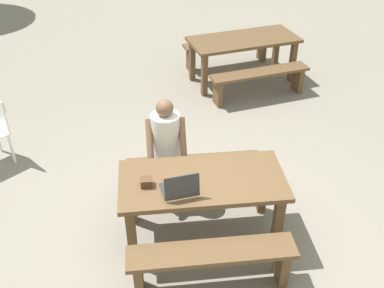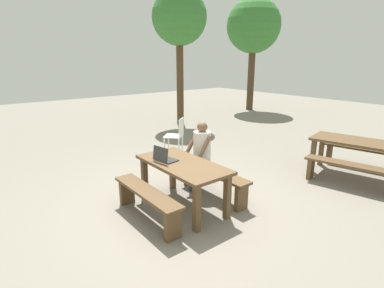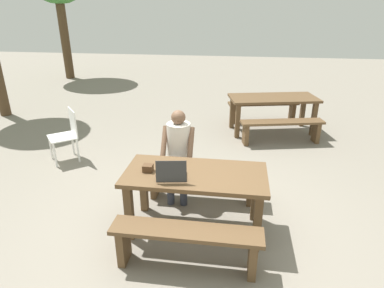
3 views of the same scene
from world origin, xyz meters
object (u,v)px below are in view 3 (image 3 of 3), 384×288
Objects in this scene: person_seated at (178,149)px; plastic_chair at (67,134)px; laptop at (172,174)px; picnic_table_front at (195,182)px; picnic_table_mid at (273,102)px; small_pouch at (148,168)px.

person_seated is 1.43× the size of plastic_chair.
person_seated reaches higher than laptop.
picnic_table_mid is (1.18, 3.59, 0.01)m from picnic_table_front.
small_pouch is 2.57m from plastic_chair.
picnic_table_front is 14.56× the size of small_pouch.
small_pouch is (-0.55, -0.04, 0.17)m from picnic_table_front.
small_pouch is at bearing -175.64° from picnic_table_front.
picnic_table_mid is at bearing 71.89° from picnic_table_front.
plastic_chair is (-2.23, 1.82, -0.34)m from laptop.
picnic_table_mid is (1.41, 3.78, -0.18)m from laptop.
small_pouch is 4.03m from picnic_table_mid.
small_pouch is 0.72m from person_seated.
plastic_chair is 4.14m from picnic_table_mid.
plastic_chair is at bearing -48.47° from laptop.
picnic_table_front is at bearing -150.50° from laptop.
laptop is 0.83m from person_seated.
plastic_chair is (-2.47, 1.63, -0.15)m from picnic_table_front.
plastic_chair reaches higher than picnic_table_front.
picnic_table_front is at bearing 16.72° from plastic_chair.
small_pouch reaches higher than picnic_table_mid.
laptop is (-0.24, -0.19, 0.19)m from picnic_table_front.
picnic_table_front is 1.81× the size of plastic_chair.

